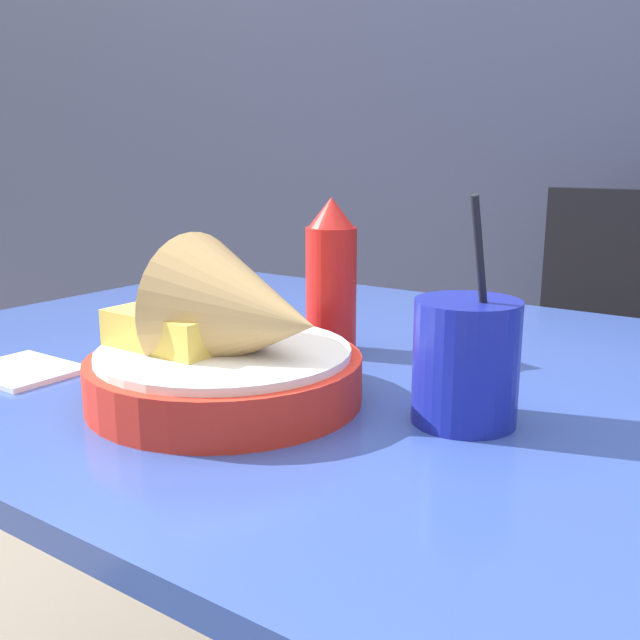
% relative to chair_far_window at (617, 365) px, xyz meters
% --- Properties ---
extents(dining_table, '(1.24, 0.87, 0.75)m').
position_rel_chair_far_window_xyz_m(dining_table, '(-0.10, -0.90, 0.11)').
color(dining_table, '#334C9E').
rests_on(dining_table, ground_plane).
extents(chair_far_window, '(0.40, 0.40, 0.91)m').
position_rel_chair_far_window_xyz_m(chair_far_window, '(0.00, 0.00, 0.00)').
color(chair_far_window, black).
rests_on(chair_far_window, ground_plane).
extents(food_basket, '(0.27, 0.27, 0.17)m').
position_rel_chair_far_window_xyz_m(food_basket, '(-0.13, -1.08, 0.26)').
color(food_basket, red).
rests_on(food_basket, dining_table).
extents(ketchup_bottle, '(0.06, 0.06, 0.19)m').
position_rel_chair_far_window_xyz_m(ketchup_bottle, '(-0.16, -0.87, 0.30)').
color(ketchup_bottle, red).
rests_on(ketchup_bottle, dining_table).
extents(drink_cup, '(0.10, 0.10, 0.21)m').
position_rel_chair_far_window_xyz_m(drink_cup, '(0.07, -1.00, 0.26)').
color(drink_cup, '#192399').
rests_on(drink_cup, dining_table).
extents(napkin, '(0.12, 0.10, 0.01)m').
position_rel_chair_far_window_xyz_m(napkin, '(-0.39, -1.15, 0.21)').
color(napkin, white).
rests_on(napkin, dining_table).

